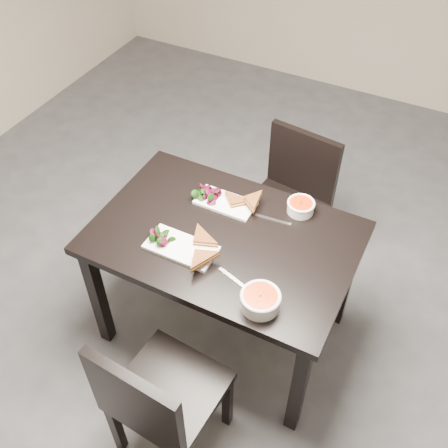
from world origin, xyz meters
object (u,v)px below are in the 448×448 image
(table, at_px, (224,249))
(plate_far, at_px, (225,203))
(chair_near, at_px, (157,399))
(chair_far, at_px, (291,196))
(soup_bowl_far, at_px, (301,206))
(plate_near, at_px, (181,248))
(soup_bowl_near, at_px, (260,300))

(table, distance_m, plate_far, 0.23)
(table, xyz_separation_m, chair_near, (0.06, -0.71, -0.17))
(chair_far, bearing_deg, soup_bowl_far, -57.73)
(soup_bowl_far, bearing_deg, chair_far, 114.81)
(table, bearing_deg, soup_bowl_far, 50.06)
(plate_far, bearing_deg, soup_bowl_far, 18.92)
(plate_near, height_order, soup_bowl_far, soup_bowl_far)
(table, xyz_separation_m, chair_far, (0.08, 0.67, -0.17))
(table, xyz_separation_m, plate_far, (-0.09, 0.19, 0.11))
(table, bearing_deg, chair_near, -85.17)
(chair_near, distance_m, chair_far, 1.38)
(table, bearing_deg, plate_far, 115.16)
(chair_near, distance_m, soup_bowl_near, 0.58)
(table, xyz_separation_m, soup_bowl_far, (0.25, 0.30, 0.13))
(soup_bowl_far, bearing_deg, chair_near, -100.76)
(table, relative_size, soup_bowl_near, 7.24)
(plate_near, height_order, plate_far, plate_near)
(soup_bowl_near, bearing_deg, plate_near, 164.34)
(plate_near, bearing_deg, chair_near, -70.92)
(plate_near, relative_size, soup_bowl_near, 1.92)
(chair_near, relative_size, plate_near, 2.67)
(plate_near, bearing_deg, table, 51.40)
(chair_near, height_order, plate_near, chair_near)
(plate_far, relative_size, soup_bowl_far, 2.16)
(plate_near, xyz_separation_m, soup_bowl_far, (0.38, 0.47, 0.03))
(soup_bowl_near, bearing_deg, chair_far, 103.22)
(plate_near, distance_m, soup_bowl_far, 0.60)
(plate_near, height_order, soup_bowl_near, soup_bowl_near)
(chair_far, xyz_separation_m, soup_bowl_near, (0.22, -0.96, 0.31))
(chair_far, height_order, plate_far, chair_far)
(chair_far, height_order, soup_bowl_near, chair_far)
(plate_near, bearing_deg, plate_far, 83.01)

